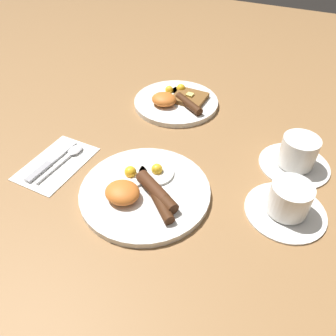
# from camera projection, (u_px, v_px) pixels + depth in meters

# --- Properties ---
(ground_plane) EXTENTS (3.00, 3.00, 0.00)m
(ground_plane) POSITION_uv_depth(u_px,v_px,m) (145.00, 194.00, 0.72)
(ground_plane) COLOR olive
(breakfast_plate_near) EXTENTS (0.29, 0.29, 0.05)m
(breakfast_plate_near) POSITION_uv_depth(u_px,v_px,m) (144.00, 191.00, 0.71)
(breakfast_plate_near) COLOR white
(breakfast_plate_near) RESTS_ON ground_plane
(breakfast_plate_far) EXTENTS (0.25, 0.25, 0.05)m
(breakfast_plate_far) POSITION_uv_depth(u_px,v_px,m) (176.00, 101.00, 0.99)
(breakfast_plate_far) COLOR white
(breakfast_plate_far) RESTS_ON ground_plane
(teacup_near) EXTENTS (0.17, 0.17, 0.07)m
(teacup_near) POSITION_uv_depth(u_px,v_px,m) (288.00, 202.00, 0.67)
(teacup_near) COLOR white
(teacup_near) RESTS_ON ground_plane
(teacup_far) EXTENTS (0.17, 0.17, 0.08)m
(teacup_far) POSITION_uv_depth(u_px,v_px,m) (297.00, 155.00, 0.77)
(teacup_far) COLOR white
(teacup_far) RESTS_ON ground_plane
(napkin) EXTENTS (0.13, 0.19, 0.01)m
(napkin) POSITION_uv_depth(u_px,v_px,m) (56.00, 163.00, 0.80)
(napkin) COLOR white
(napkin) RESTS_ON ground_plane
(knife) EXTENTS (0.02, 0.16, 0.01)m
(knife) POSITION_uv_depth(u_px,v_px,m) (49.00, 163.00, 0.79)
(knife) COLOR silver
(knife) RESTS_ON napkin
(spoon) EXTENTS (0.03, 0.16, 0.01)m
(spoon) POSITION_uv_depth(u_px,v_px,m) (71.00, 154.00, 0.81)
(spoon) COLOR silver
(spoon) RESTS_ON napkin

